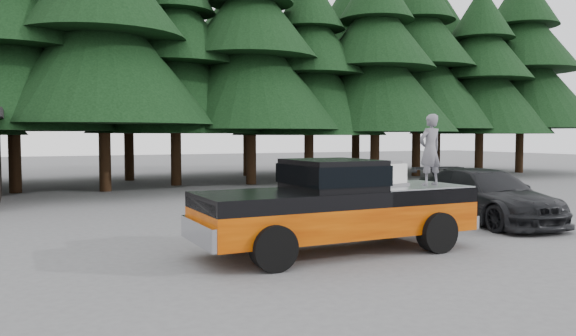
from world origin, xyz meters
name	(u,v)px	position (x,y,z in m)	size (l,w,h in m)	color
ground	(256,251)	(0.00, 0.00, 0.00)	(120.00, 120.00, 0.00)	#515153
pickup_truck	(336,220)	(1.46, -0.77, 0.67)	(6.00, 2.04, 1.33)	#C25306
truck_cab	(332,174)	(1.36, -0.77, 1.62)	(1.66, 1.90, 0.59)	black
air_compressor	(387,175)	(2.75, -0.77, 1.56)	(0.67, 0.55, 0.46)	silver
man_on_bed	(430,150)	(3.64, -1.09, 2.10)	(0.56, 0.37, 1.55)	slate
parked_car	(486,196)	(7.29, 0.89, 0.73)	(2.06, 5.06, 1.47)	black
treeline	(125,24)	(0.42, 17.20, 7.72)	(60.15, 16.05, 17.50)	black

